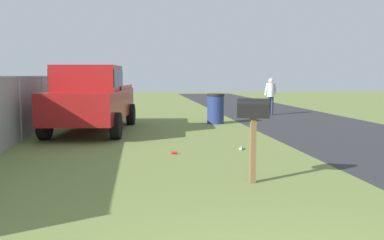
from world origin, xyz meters
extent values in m
cube|color=brown|center=(4.22, -0.84, 0.55)|extent=(0.09, 0.09, 1.10)
cube|color=black|center=(4.22, -0.84, 1.21)|extent=(0.37, 0.56, 0.22)
cylinder|color=black|center=(4.22, -0.84, 1.32)|extent=(0.37, 0.56, 0.20)
cube|color=red|center=(4.33, -0.84, 1.27)|extent=(0.02, 0.04, 0.18)
cube|color=maroon|center=(10.86, 2.49, 0.88)|extent=(5.19, 2.51, 0.90)
cube|color=maroon|center=(10.26, 2.55, 1.71)|extent=(1.89, 2.00, 0.76)
cube|color=black|center=(10.26, 2.55, 1.71)|extent=(1.84, 2.03, 0.53)
cube|color=maroon|center=(11.86, 1.46, 1.39)|extent=(2.60, 0.35, 0.12)
cube|color=maroon|center=(12.05, 3.28, 1.39)|extent=(2.60, 0.35, 0.12)
cylinder|color=black|center=(9.11, 1.68, 0.38)|extent=(0.78, 0.34, 0.76)
cylinder|color=black|center=(9.32, 3.65, 0.38)|extent=(0.78, 0.34, 0.76)
cylinder|color=black|center=(12.40, 1.33, 0.38)|extent=(0.78, 0.34, 0.76)
cylinder|color=black|center=(12.61, 3.30, 0.38)|extent=(0.78, 0.34, 0.76)
cylinder|color=navy|center=(12.30, -1.80, 0.52)|extent=(0.62, 0.62, 1.03)
cylinder|color=black|center=(12.30, -1.80, 1.07)|extent=(0.65, 0.65, 0.08)
cylinder|color=#2D3351|center=(15.09, -4.81, 0.41)|extent=(0.14, 0.14, 0.82)
cylinder|color=#2D3351|center=(15.07, -4.95, 0.41)|extent=(0.14, 0.14, 0.82)
cylinder|color=silver|center=(15.08, -4.88, 1.13)|extent=(0.30, 0.30, 0.62)
sphere|color=beige|center=(15.08, -4.88, 1.55)|extent=(0.22, 0.22, 0.22)
cylinder|color=silver|center=(15.10, -4.68, 1.16)|extent=(0.09, 0.17, 0.56)
cylinder|color=silver|center=(15.06, -5.08, 1.16)|extent=(0.09, 0.17, 0.56)
cylinder|color=#9EA3A8|center=(9.09, 4.22, 0.89)|extent=(0.07, 0.07, 1.78)
cylinder|color=#9EA3A8|center=(11.54, 4.22, 0.89)|extent=(0.07, 0.07, 1.78)
cylinder|color=#9EA3A8|center=(13.99, 4.22, 0.89)|extent=(0.07, 0.07, 1.78)
cylinder|color=#9EA3A8|center=(16.45, 4.22, 0.89)|extent=(0.07, 0.07, 1.78)
cube|color=#9EA3A8|center=(9.09, 4.22, 1.75)|extent=(14.71, 0.04, 0.04)
cube|color=gray|center=(9.09, 4.22, 0.89)|extent=(14.71, 0.01, 1.78)
cylinder|color=red|center=(6.79, 0.24, 0.03)|extent=(0.09, 0.13, 0.07)
cylinder|color=#B2D8BF|center=(7.13, -1.42, 0.04)|extent=(0.23, 0.16, 0.07)
camera|label=1|loc=(-1.98, 1.03, 1.79)|focal=36.65mm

